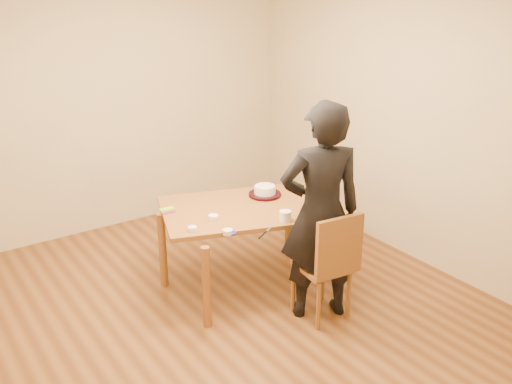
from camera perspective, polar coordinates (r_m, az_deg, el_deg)
room_shell at (r=4.67m, az=-4.68°, el=4.46°), size 4.00×4.50×2.70m
dining_table at (r=5.05m, az=-0.32°, el=-1.63°), size 1.80×1.41×0.04m
dining_chair at (r=4.70m, az=6.60°, el=-7.38°), size 0.42×0.42×0.04m
cake_plate at (r=5.27m, az=0.89°, el=-0.24°), size 0.30×0.30×0.02m
cake at (r=5.26m, az=0.90°, el=0.19°), size 0.20×0.20×0.06m
frosting_dome at (r=5.24m, az=0.90°, el=0.64°), size 0.19×0.19×0.03m
frosting_tub at (r=4.73m, az=2.95°, el=-2.41°), size 0.10×0.10×0.09m
frosting_lid at (r=4.53m, az=-2.58°, el=-4.10°), size 0.09×0.09×0.01m
frosting_dollop at (r=4.52m, az=-2.59°, el=-3.96°), size 0.04×0.04×0.02m
ramekin_green at (r=4.51m, az=-2.84°, el=-4.01°), size 0.08×0.08×0.04m
ramekin_yellow at (r=4.78m, az=-4.29°, el=-2.55°), size 0.09×0.09×0.04m
ramekin_multi at (r=4.59m, az=-6.38°, el=-3.68°), size 0.07×0.07×0.04m
candy_box_pink at (r=4.96m, az=-8.82°, el=-1.95°), size 0.12×0.07×0.02m
candy_box_green at (r=4.95m, az=-8.91°, el=-1.75°), size 0.13×0.07×0.02m
spatula at (r=4.50m, az=0.68°, el=-4.29°), size 0.13×0.09×0.01m
person at (r=4.53m, az=6.46°, el=-2.08°), size 0.78×0.67×1.81m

